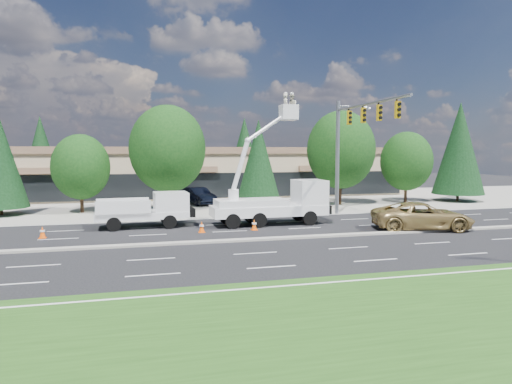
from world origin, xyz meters
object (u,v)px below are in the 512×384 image
object	(u,v)px
signal_mast	(350,138)
utility_pickup	(149,213)
minivan	(422,216)
bucket_truck	(277,197)

from	to	relation	value
signal_mast	utility_pickup	xyz separation A→B (m)	(-14.88, -0.82, -5.11)
minivan	signal_mast	bearing A→B (deg)	33.08
bucket_truck	minivan	xyz separation A→B (m)	(8.37, -4.49, -0.99)
signal_mast	utility_pickup	distance (m)	15.75
utility_pickup	bucket_truck	bearing A→B (deg)	-8.64
utility_pickup	minivan	bearing A→B (deg)	-20.21
signal_mast	bucket_truck	bearing A→B (deg)	-164.47
signal_mast	bucket_truck	size ratio (longest dim) A/B	1.13
signal_mast	minivan	world-z (taller)	signal_mast
bucket_truck	utility_pickup	bearing A→B (deg)	172.91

